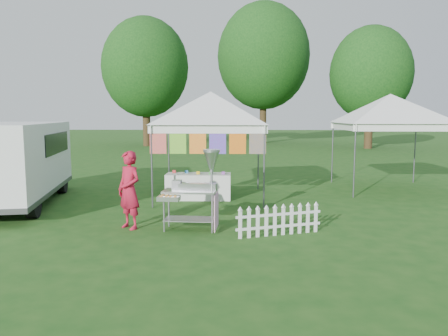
{
  "coord_description": "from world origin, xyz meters",
  "views": [
    {
      "loc": [
        0.69,
        -8.82,
        2.36
      ],
      "look_at": [
        0.43,
        1.45,
        1.1
      ],
      "focal_mm": 35.0,
      "sensor_mm": 36.0,
      "label": 1
    }
  ],
  "objects": [
    {
      "name": "tree_mid",
      "position": [
        3.0,
        28.0,
        7.14
      ],
      "size": [
        7.6,
        7.6,
        11.52
      ],
      "color": "#352513",
      "rests_on": "ground"
    },
    {
      "name": "canopy_main",
      "position": [
        0.0,
        3.49,
        2.99
      ],
      "size": [
        4.24,
        4.24,
        3.45
      ],
      "color": "#59595E",
      "rests_on": "ground"
    },
    {
      "name": "display_table",
      "position": [
        -0.34,
        3.26,
        0.36
      ],
      "size": [
        1.8,
        0.7,
        0.71
      ],
      "primitive_type": "cube",
      "color": "white",
      "rests_on": "ground"
    },
    {
      "name": "vendor",
      "position": [
        -1.5,
        0.01,
        0.81
      ],
      "size": [
        0.7,
        0.67,
        1.62
      ],
      "primitive_type": "imported",
      "rotation": [
        0.0,
        0.0,
        -0.66
      ],
      "color": "#B61632",
      "rests_on": "ground"
    },
    {
      "name": "donut_cart",
      "position": [
        -0.06,
        -0.08,
        0.98
      ],
      "size": [
        1.24,
        0.77,
        1.66
      ],
      "rotation": [
        0.0,
        0.0,
        -0.07
      ],
      "color": "gray",
      "rests_on": "ground"
    },
    {
      "name": "tree_left",
      "position": [
        -6.0,
        24.0,
        5.83
      ],
      "size": [
        6.4,
        6.4,
        9.53
      ],
      "color": "#352513",
      "rests_on": "ground"
    },
    {
      "name": "cargo_van",
      "position": [
        -5.15,
        2.44,
        1.15
      ],
      "size": [
        2.99,
        5.44,
        2.14
      ],
      "rotation": [
        0.0,
        0.0,
        0.19
      ],
      "color": "white",
      "rests_on": "ground"
    },
    {
      "name": "tree_right",
      "position": [
        10.0,
        22.0,
        5.18
      ],
      "size": [
        5.6,
        5.6,
        8.42
      ],
      "color": "#352513",
      "rests_on": "ground"
    },
    {
      "name": "canopy_right",
      "position": [
        5.5,
        5.0,
        2.99
      ],
      "size": [
        4.24,
        4.24,
        3.45
      ],
      "color": "#59595E",
      "rests_on": "ground"
    },
    {
      "name": "ground",
      "position": [
        0.0,
        0.0,
        0.0
      ],
      "size": [
        120.0,
        120.0,
        0.0
      ],
      "primitive_type": "plane",
      "color": "#1B4B15",
      "rests_on": "ground"
    },
    {
      "name": "picket_fence",
      "position": [
        1.56,
        -0.44,
        0.29
      ],
      "size": [
        1.71,
        0.61,
        0.56
      ],
      "rotation": [
        0.0,
        0.0,
        0.33
      ],
      "color": "white",
      "rests_on": "ground"
    }
  ]
}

